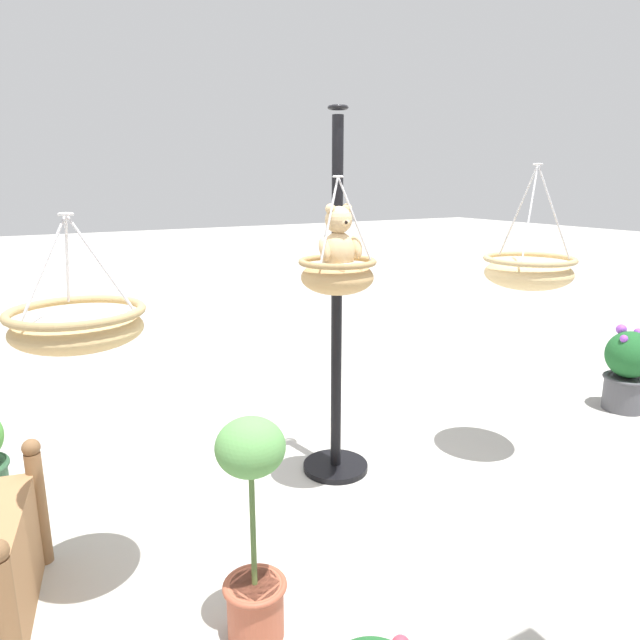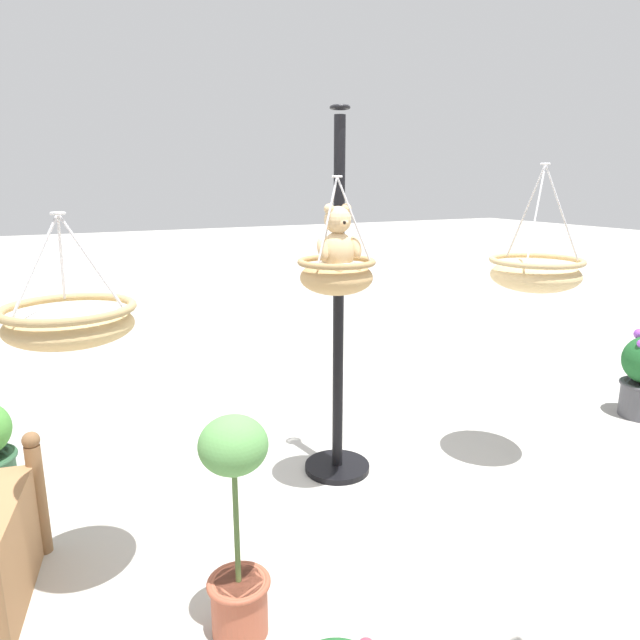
# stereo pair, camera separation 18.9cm
# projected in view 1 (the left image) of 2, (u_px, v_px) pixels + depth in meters

# --- Properties ---
(ground_plane) EXTENTS (40.00, 40.00, 0.00)m
(ground_plane) POSITION_uv_depth(u_px,v_px,m) (310.00, 479.00, 3.77)
(ground_plane) COLOR #ADAAA3
(display_pole_central) EXTENTS (0.44, 0.44, 2.35)m
(display_pole_central) POSITION_uv_depth(u_px,v_px,m) (336.00, 369.00, 3.73)
(display_pole_central) COLOR black
(display_pole_central) RESTS_ON ground
(hanging_basket_with_teddy) EXTENTS (0.45, 0.45, 0.67)m
(hanging_basket_with_teddy) POSITION_uv_depth(u_px,v_px,m) (337.00, 274.00, 3.29)
(hanging_basket_with_teddy) COLOR tan
(teddy_bear) EXTENTS (0.27, 0.25, 0.40)m
(teddy_bear) POSITION_uv_depth(u_px,v_px,m) (339.00, 244.00, 3.23)
(teddy_bear) COLOR tan
(hanging_basket_left_high) EXTENTS (0.58, 0.58, 0.80)m
(hanging_basket_left_high) POSITION_uv_depth(u_px,v_px,m) (529.00, 271.00, 3.72)
(hanging_basket_left_high) COLOR tan
(hanging_basket_right_low) EXTENTS (0.56, 0.56, 0.56)m
(hanging_basket_right_low) POSITION_uv_depth(u_px,v_px,m) (77.00, 326.00, 2.37)
(hanging_basket_right_low) COLOR tan
(potted_plant_fern_front) EXTENTS (0.28, 0.28, 1.01)m
(potted_plant_fern_front) POSITION_uv_depth(u_px,v_px,m) (253.00, 528.00, 2.36)
(potted_plant_fern_front) COLOR #AD563D
(potted_plant_fern_front) RESTS_ON ground
(potted_plant_flowering_red) EXTENTS (0.39, 0.39, 0.73)m
(potted_plant_flowering_red) POSITION_uv_depth(u_px,v_px,m) (628.00, 369.00, 4.84)
(potted_plant_flowering_red) COLOR #4C4C51
(potted_plant_flowering_red) RESTS_ON ground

